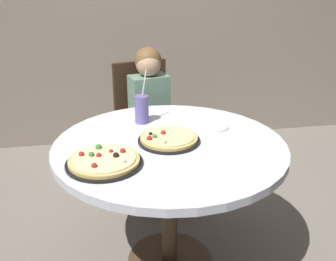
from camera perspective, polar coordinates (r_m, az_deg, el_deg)
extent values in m
plane|color=slate|center=(2.45, 0.21, -17.98)|extent=(8.00, 8.00, 0.00)
cylinder|color=silver|center=(2.05, 0.24, -2.33)|extent=(1.19, 1.19, 0.04)
cylinder|color=#4C3826|center=(2.23, 0.23, -10.85)|extent=(0.09, 0.09, 0.69)
cylinder|color=#4C3826|center=(2.45, 0.21, -17.80)|extent=(0.48, 0.48, 0.02)
cube|color=#382619|center=(2.94, -2.66, -0.82)|extent=(0.48, 0.48, 0.04)
cube|color=#382619|center=(3.00, -4.00, 4.99)|extent=(0.40, 0.13, 0.52)
cylinder|color=#382619|center=(2.84, -4.54, -6.79)|extent=(0.04, 0.04, 0.41)
cylinder|color=#382619|center=(2.95, 1.71, -5.51)|extent=(0.04, 0.04, 0.41)
cylinder|color=#382619|center=(3.13, -6.63, -3.96)|extent=(0.04, 0.04, 0.41)
cylinder|color=#382619|center=(3.23, -0.87, -2.90)|extent=(0.04, 0.04, 0.41)
cube|color=#3F4766|center=(2.89, -1.52, -5.72)|extent=(0.31, 0.37, 0.45)
cube|color=slate|center=(2.83, -2.69, 3.48)|extent=(0.29, 0.22, 0.44)
sphere|color=tan|center=(2.75, -2.81, 9.40)|extent=(0.17, 0.17, 0.17)
sphere|color=brown|center=(2.76, -2.97, 9.89)|extent=(0.18, 0.18, 0.18)
cylinder|color=black|center=(2.06, 0.10, -1.44)|extent=(0.32, 0.32, 0.01)
cylinder|color=#D8B266|center=(2.06, 0.10, -1.08)|extent=(0.30, 0.30, 0.02)
cylinder|color=beige|center=(2.05, 0.10, -0.80)|extent=(0.26, 0.26, 0.01)
sphere|color=beige|center=(1.97, -0.53, -1.64)|extent=(0.02, 0.02, 0.02)
sphere|color=black|center=(2.06, -2.48, -0.48)|extent=(0.02, 0.02, 0.02)
sphere|color=#B2231E|center=(2.07, -0.69, -0.31)|extent=(0.03, 0.03, 0.03)
sphere|color=#387F33|center=(2.03, -1.90, -0.84)|extent=(0.02, 0.02, 0.02)
sphere|color=#B2231E|center=(2.01, -2.67, -1.12)|extent=(0.03, 0.03, 0.03)
cylinder|color=black|center=(1.86, -9.04, -4.63)|extent=(0.35, 0.35, 0.01)
cylinder|color=#D8B266|center=(1.85, -9.06, -4.24)|extent=(0.33, 0.33, 0.02)
cylinder|color=beige|center=(1.84, -9.09, -3.93)|extent=(0.29, 0.29, 0.01)
sphere|color=#B2231E|center=(1.86, -9.82, -3.47)|extent=(0.02, 0.02, 0.02)
sphere|color=#B2231E|center=(1.89, -8.11, -2.92)|extent=(0.02, 0.02, 0.02)
sphere|color=beige|center=(1.79, -6.27, -4.38)|extent=(0.02, 0.02, 0.02)
sphere|color=#B2231E|center=(1.88, -12.20, -3.31)|extent=(0.03, 0.03, 0.03)
sphere|color=#387F33|center=(1.94, -9.84, -2.36)|extent=(0.03, 0.03, 0.03)
sphere|color=#387F33|center=(1.87, -10.84, -3.39)|extent=(0.03, 0.03, 0.03)
sphere|color=black|center=(1.85, -7.40, -3.51)|extent=(0.03, 0.03, 0.03)
sphere|color=#B2231E|center=(1.77, -10.44, -4.93)|extent=(0.03, 0.03, 0.03)
sphere|color=#B2231E|center=(1.88, -6.45, -2.90)|extent=(0.03, 0.03, 0.03)
cylinder|color=#6659A5|center=(2.29, -3.75, 3.02)|extent=(0.08, 0.08, 0.16)
cylinder|color=white|center=(2.26, -3.52, 5.86)|extent=(0.05, 0.03, 0.22)
cylinder|color=white|center=(2.26, 6.35, 0.63)|extent=(0.18, 0.18, 0.01)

